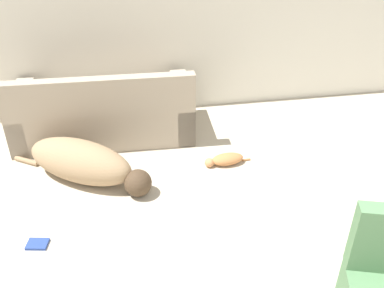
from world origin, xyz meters
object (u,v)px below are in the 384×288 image
(dog, at_px, (84,163))
(cat, at_px, (225,160))
(couch, at_px, (104,114))
(book_blue, at_px, (37,244))

(dog, bearing_deg, cat, 33.86)
(couch, height_order, cat, couch)
(cat, height_order, book_blue, cat)
(couch, height_order, book_blue, couch)
(couch, distance_m, cat, 1.55)
(couch, relative_size, dog, 1.39)
(book_blue, bearing_deg, couch, 71.51)
(dog, bearing_deg, couch, 109.40)
(book_blue, bearing_deg, cat, 26.08)
(cat, bearing_deg, dog, -4.26)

